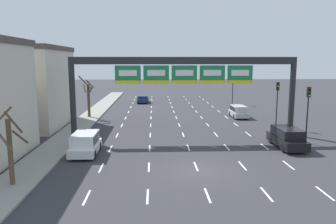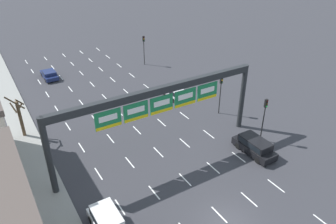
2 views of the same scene
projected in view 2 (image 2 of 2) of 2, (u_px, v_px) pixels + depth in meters
The scene contains 11 objects.
ground_plane at pixel (227, 223), 26.01m from camera, with size 220.00×220.00×0.00m, color #333338.
lane_dashes at pixel (147, 141), 36.06m from camera, with size 13.32×67.00×0.01m.
sign_gantry at pixel (160, 102), 30.85m from camera, with size 21.96×0.70×7.70m.
suv_black at pixel (255, 145), 33.62m from camera, with size 1.95×4.83×1.72m.
suv_white at pixel (107, 220), 25.00m from camera, with size 1.97×4.14×1.75m.
suv_silver at pixel (174, 92), 44.67m from camera, with size 1.81×4.01×1.56m.
car_navy at pixel (49, 74), 50.67m from camera, with size 1.95×4.26×1.27m.
traffic_light_near_gantry at pixel (144, 45), 54.49m from camera, with size 0.30×0.35×4.94m.
traffic_light_mid_block at pixel (265, 112), 34.35m from camera, with size 0.30×0.35×5.07m.
traffic_light_far_end at pixel (221, 88), 39.69m from camera, with size 0.30×0.35×5.02m.
tree_bare_second at pixel (20, 116), 35.45m from camera, with size 1.85×1.73×5.34m.
Camera 2 is at (-13.55, -13.21, 20.46)m, focal length 35.00 mm.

